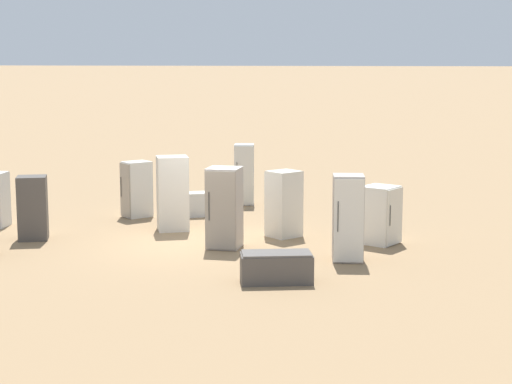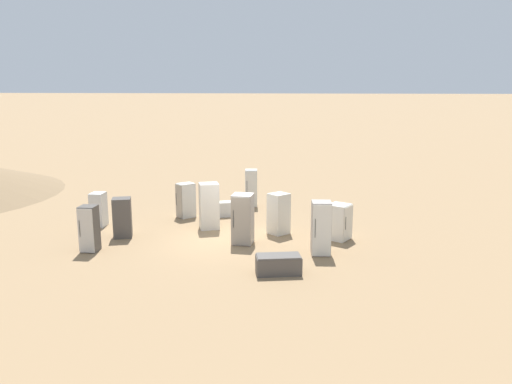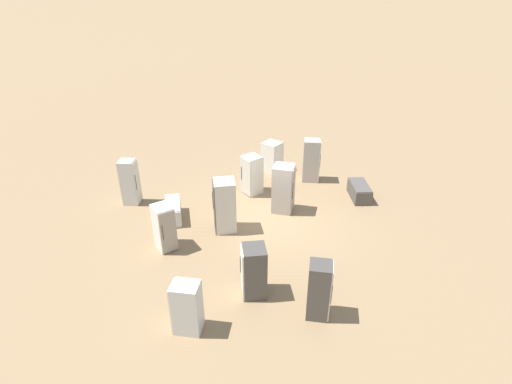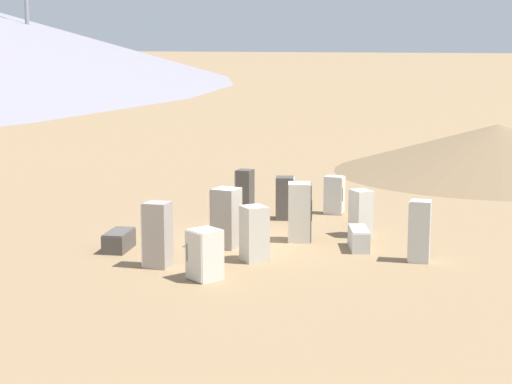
{
  "view_description": "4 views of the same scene",
  "coord_description": "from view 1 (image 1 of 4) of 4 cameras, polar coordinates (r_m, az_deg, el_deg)",
  "views": [
    {
      "loc": [
        19.54,
        5.22,
        4.43
      ],
      "look_at": [
        -0.74,
        1.25,
        1.2
      ],
      "focal_mm": 60.0,
      "sensor_mm": 36.0,
      "label": 1
    },
    {
      "loc": [
        18.09,
        4.32,
        5.81
      ],
      "look_at": [
        -1.41,
        0.9,
        1.66
      ],
      "focal_mm": 35.0,
      "sensor_mm": 36.0,
      "label": 2
    },
    {
      "loc": [
        2.33,
        -12.75,
        7.96
      ],
      "look_at": [
        -0.55,
        -0.52,
        1.33
      ],
      "focal_mm": 28.0,
      "sensor_mm": 36.0,
      "label": 3
    },
    {
      "loc": [
        -11.71,
        24.44,
        6.46
      ],
      "look_at": [
        -0.97,
        1.06,
        1.94
      ],
      "focal_mm": 60.0,
      "sensor_mm": 36.0,
      "label": 4
    }
  ],
  "objects": [
    {
      "name": "discarded_fridge_7",
      "position": [
        20.12,
        -2.13,
        -1.06
      ],
      "size": [
        0.81,
        0.76,
        1.91
      ],
      "rotation": [
        0.0,
        0.0,
        4.69
      ],
      "color": "#A89E93",
      "rests_on": "ground_plane"
    },
    {
      "name": "discarded_fridge_9",
      "position": [
        21.76,
        -14.66,
        -1.03
      ],
      "size": [
        0.88,
        0.88,
        1.58
      ],
      "rotation": [
        0.0,
        0.0,
        1.93
      ],
      "color": "#4C4742",
      "rests_on": "ground_plane"
    },
    {
      "name": "discarded_fridge_10",
      "position": [
        24.29,
        -7.97,
        0.18
      ],
      "size": [
        0.93,
        0.92,
        1.57
      ],
      "rotation": [
        0.0,
        0.0,
        3.96
      ],
      "color": "silver",
      "rests_on": "ground_plane"
    },
    {
      "name": "discarded_fridge_6",
      "position": [
        26.11,
        -0.8,
        1.18
      ],
      "size": [
        0.72,
        0.68,
        1.85
      ],
      "rotation": [
        0.0,
        0.0,
        4.88
      ],
      "color": "silver",
      "rests_on": "ground_plane"
    },
    {
      "name": "discarded_fridge_4",
      "position": [
        24.34,
        -3.53,
        -0.8
      ],
      "size": [
        1.1,
        1.54,
        0.68
      ],
      "rotation": [
        0.0,
        0.0,
        3.57
      ],
      "color": "silver",
      "rests_on": "ground_plane"
    },
    {
      "name": "discarded_fridge_3",
      "position": [
        18.93,
        6.16,
        -1.73
      ],
      "size": [
        0.82,
        0.76,
        1.91
      ],
      "rotation": [
        0.0,
        0.0,
        4.85
      ],
      "color": "#A89E93",
      "rests_on": "ground_plane"
    },
    {
      "name": "discarded_fridge_1",
      "position": [
        21.4,
        1.85,
        -0.79
      ],
      "size": [
        0.98,
        0.98,
        1.66
      ],
      "rotation": [
        0.0,
        0.0,
        2.45
      ],
      "color": "beige",
      "rests_on": "ground_plane"
    },
    {
      "name": "discarded_fridge_2",
      "position": [
        22.29,
        -5.58,
        -0.08
      ],
      "size": [
        0.99,
        1.0,
        1.94
      ],
      "rotation": [
        0.0,
        0.0,
        1.96
      ],
      "color": "beige",
      "rests_on": "ground_plane"
    },
    {
      "name": "ground_plane",
      "position": [
        20.7,
        -3.8,
        -3.48
      ],
      "size": [
        1000.0,
        1000.0,
        0.0
      ],
      "primitive_type": "plane",
      "color": "#937551"
    },
    {
      "name": "discarded_fridge_11",
      "position": [
        20.79,
        8.31,
        -1.53
      ],
      "size": [
        1.02,
        1.03,
        1.4
      ],
      "rotation": [
        0.0,
        0.0,
        5.83
      ],
      "color": "silver",
      "rests_on": "ground_plane"
    },
    {
      "name": "discarded_fridge_5",
      "position": [
        17.13,
        1.37,
        -5.05
      ],
      "size": [
        1.03,
        1.56,
        0.61
      ],
      "rotation": [
        0.0,
        0.0,
        0.27
      ],
      "color": "#4C4742",
      "rests_on": "ground_plane"
    }
  ]
}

